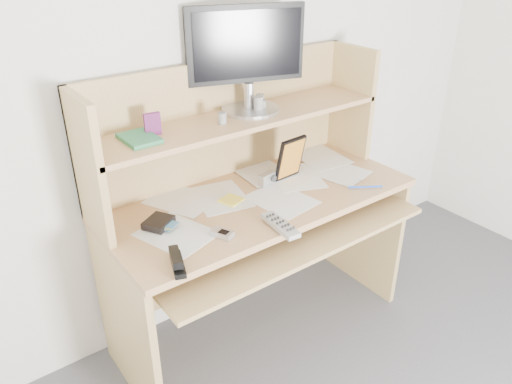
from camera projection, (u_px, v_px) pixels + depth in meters
back_wall at (218, 70)px, 2.20m from camera, size 3.60×0.04×2.50m
desk at (250, 200)px, 2.29m from camera, size 1.40×0.70×1.30m
paper_clutter at (261, 196)px, 2.21m from camera, size 1.32×0.54×0.01m
keyboard at (259, 224)px, 2.17m from camera, size 0.49×0.22×0.03m
tv_remote at (280, 225)px, 1.96m from camera, size 0.07×0.21×0.02m
flip_phone at (222, 233)px, 1.91m from camera, size 0.08×0.10×0.02m
stapler at (177, 261)px, 1.73m from camera, size 0.09×0.15×0.05m
wallet at (159, 222)px, 1.98m from camera, size 0.14×0.14×0.03m
sticky_note_pad at (231, 200)px, 2.17m from camera, size 0.11×0.11×0.01m
digital_camera at (267, 179)px, 2.30m from camera, size 0.09×0.05×0.05m
game_case at (290, 158)px, 2.31m from camera, size 0.15×0.03×0.21m
blue_pen at (365, 187)px, 2.27m from camera, size 0.14×0.09×0.01m
card_box at (152, 124)px, 1.95m from camera, size 0.07×0.03×0.09m
shelf_book at (139, 139)px, 1.91m from camera, size 0.13×0.17×0.02m
chip_stack_a at (222, 118)px, 2.07m from camera, size 0.05×0.05×0.05m
chip_stack_b at (260, 101)px, 2.26m from camera, size 0.04×0.04×0.06m
chip_stack_c at (261, 106)px, 2.21m from camera, size 0.05×0.05×0.05m
chip_stack_d at (258, 105)px, 2.18m from camera, size 0.05×0.05×0.07m
monitor at (247, 56)px, 2.13m from camera, size 0.50×0.26×0.45m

